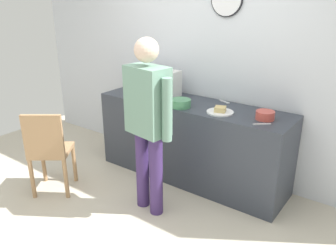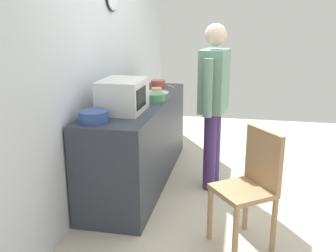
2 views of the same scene
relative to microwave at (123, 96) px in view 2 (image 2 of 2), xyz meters
name	(u,v)px [view 2 (image 2 of 2)]	position (x,y,z in m)	size (l,w,h in m)	color
ground_plane	(250,191)	(0.46, -1.22, -1.07)	(6.00, 6.00, 0.00)	beige
back_wall	(101,63)	(0.46, 0.38, 0.24)	(5.40, 0.13, 2.60)	silver
kitchen_counter	(139,141)	(0.52, 0.00, -0.61)	(2.24, 0.62, 0.92)	#333842
microwave	(123,96)	(0.00, 0.00, 0.00)	(0.50, 0.39, 0.30)	silver
sandwich_plate	(157,92)	(0.92, -0.11, -0.13)	(0.28, 0.28, 0.07)	white
salad_bowl	(154,97)	(0.49, -0.19, -0.11)	(0.22, 0.22, 0.09)	#4C8E60
cereal_bowl	(158,83)	(1.36, -0.03, -0.11)	(0.18, 0.18, 0.08)	#C64C42
mixing_bowl	(94,117)	(-0.41, 0.13, -0.10)	(0.25, 0.25, 0.10)	#33519E
fork_utensil	(122,94)	(0.78, 0.26, -0.15)	(0.17, 0.02, 0.01)	silver
spoon_utensil	(170,86)	(1.40, -0.18, -0.15)	(0.17, 0.02, 0.01)	silver
person_standing	(214,95)	(0.54, -0.80, -0.07)	(0.58, 0.30, 1.71)	#3E2960
wooden_chair	(251,183)	(-0.51, -1.18, -0.54)	(0.56, 0.56, 0.94)	#A87F56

